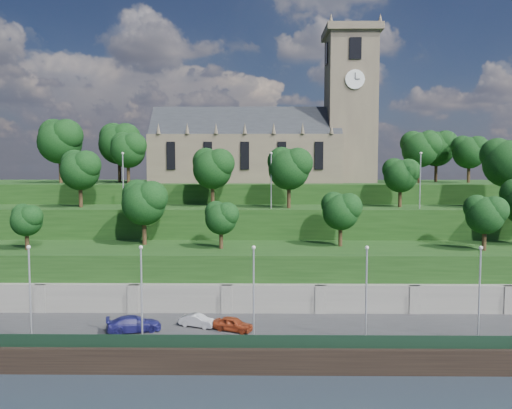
{
  "coord_description": "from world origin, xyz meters",
  "views": [
    {
      "loc": [
        -1.32,
        -41.12,
        17.43
      ],
      "look_at": [
        -2.08,
        30.0,
        12.27
      ],
      "focal_mm": 35.0,
      "sensor_mm": 36.0,
      "label": 1
    }
  ],
  "objects_px": {
    "church": "(274,139)",
    "car_right": "(134,324)",
    "car_middle": "(198,321)",
    "car_left": "(233,324)"
  },
  "relations": [
    {
      "from": "car_middle",
      "to": "car_right",
      "type": "relative_size",
      "value": 0.71
    },
    {
      "from": "church",
      "to": "car_left",
      "type": "relative_size",
      "value": 9.98
    },
    {
      "from": "car_middle",
      "to": "church",
      "type": "bearing_deg",
      "value": 8.63
    },
    {
      "from": "car_middle",
      "to": "car_right",
      "type": "bearing_deg",
      "value": 125.02
    },
    {
      "from": "church",
      "to": "car_left",
      "type": "xyz_separation_m",
      "value": [
        -4.8,
        -40.68,
        -19.86
      ]
    },
    {
      "from": "car_left",
      "to": "car_middle",
      "type": "relative_size",
      "value": 1.07
    },
    {
      "from": "church",
      "to": "car_right",
      "type": "distance_m",
      "value": 47.67
    },
    {
      "from": "car_middle",
      "to": "car_right",
      "type": "distance_m",
      "value": 6.05
    },
    {
      "from": "car_left",
      "to": "car_middle",
      "type": "height_order",
      "value": "car_left"
    },
    {
      "from": "church",
      "to": "car_middle",
      "type": "height_order",
      "value": "church"
    }
  ]
}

